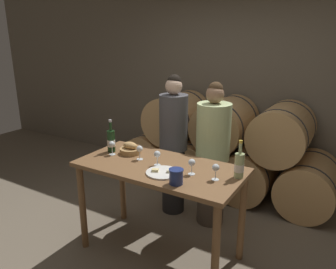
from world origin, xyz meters
TOP-DOWN VIEW (x-y plane):
  - ground_plane at (0.00, 0.00)m, footprint 10.00×10.00m
  - stone_wall_back at (0.00, 2.14)m, footprint 10.00×0.12m
  - barrel_stack at (0.00, 1.60)m, footprint 2.82×0.84m
  - tasting_table at (0.00, 0.00)m, footprint 1.50×0.73m
  - person_left at (-0.29, 0.76)m, footprint 0.32×0.32m
  - person_right at (0.19, 0.76)m, footprint 0.36×0.36m
  - wine_bottle_red at (-0.60, 0.06)m, footprint 0.08×0.08m
  - wine_bottle_white at (0.69, 0.11)m, footprint 0.08×0.08m
  - blue_crock at (0.31, -0.26)m, footprint 0.12×0.12m
  - bread_basket at (-0.41, 0.11)m, footprint 0.21×0.21m
  - cheese_plate at (0.12, -0.14)m, footprint 0.29×0.29m
  - wine_glass_far_left at (-0.54, -0.01)m, footprint 0.06×0.06m
  - wine_glass_left at (-0.24, 0.02)m, footprint 0.06×0.06m
  - wine_glass_center at (-0.02, -0.01)m, footprint 0.06×0.06m
  - wine_glass_right at (0.34, -0.03)m, footprint 0.06×0.06m
  - wine_glass_far_right at (0.55, -0.03)m, footprint 0.06×0.06m

SIDE VIEW (x-z plane):
  - ground_plane at x=0.00m, z-range 0.00..0.00m
  - barrel_stack at x=0.00m, z-range -0.05..1.21m
  - tasting_table at x=0.00m, z-range 0.32..1.24m
  - person_right at x=0.19m, z-range 0.00..1.59m
  - person_left at x=-0.29m, z-range 0.02..1.64m
  - cheese_plate at x=0.12m, z-range 0.90..0.94m
  - bread_basket at x=-0.41m, z-range 0.90..1.01m
  - blue_crock at x=0.31m, z-range 0.92..1.04m
  - wine_glass_far_left at x=-0.54m, z-range 0.94..1.08m
  - wine_glass_left at x=-0.24m, z-range 0.94..1.08m
  - wine_glass_center at x=-0.02m, z-range 0.94..1.08m
  - wine_glass_right at x=0.34m, z-range 0.94..1.08m
  - wine_glass_far_right at x=0.55m, z-range 0.94..1.08m
  - wine_bottle_white at x=0.69m, z-range 0.86..1.18m
  - wine_bottle_red at x=-0.60m, z-range 0.86..1.19m
  - stone_wall_back at x=0.00m, z-range 0.00..3.20m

